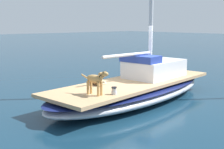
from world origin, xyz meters
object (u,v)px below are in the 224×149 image
Objects in this scene: dog_tan at (96,80)px; coiled_rope at (102,83)px; sailboat_main at (134,91)px; deck_winch at (114,91)px; dog_brown at (96,81)px.

coiled_rope is at bearing 134.54° from dog_tan.
dog_tan is 2.88× the size of coiled_rope.
sailboat_main is 35.53× the size of deck_winch.
dog_tan is (1.10, -0.87, 0.32)m from dog_brown.
dog_brown reaches higher than sailboat_main.
dog_brown is at bearing -110.10° from sailboat_main.
sailboat_main is 23.03× the size of coiled_rope.
coiled_rope is (0.01, 0.24, -0.08)m from dog_brown.
sailboat_main is 2.00m from deck_winch.
dog_tan is at bearing -73.65° from sailboat_main.
coiled_rope is (-1.09, 1.11, -0.40)m from dog_tan.
dog_brown is 4.36× the size of deck_winch.
dog_brown is 1.45m from deck_winch.
deck_winch is at bearing -26.83° from coiled_rope.
deck_winch is 1.53m from coiled_rope.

